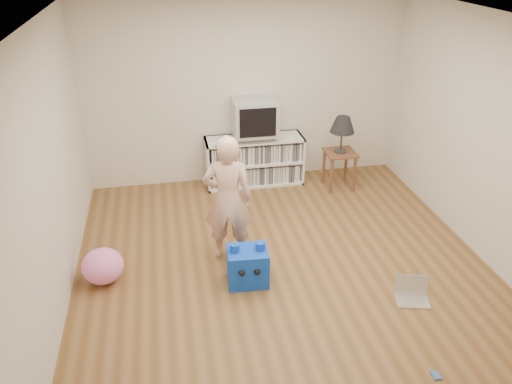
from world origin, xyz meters
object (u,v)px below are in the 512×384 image
at_px(table_lamp, 343,125).
at_px(plush_blue, 248,266).
at_px(crt_tv, 254,117).
at_px(media_unit, 254,160).
at_px(dvd_deck, 254,136).
at_px(side_table, 340,160).
at_px(laptop, 412,293).
at_px(plush_pink, 103,266).
at_px(person, 228,199).

distance_m(table_lamp, plush_blue, 2.66).
bearing_deg(crt_tv, plush_blue, -102.44).
height_order(media_unit, dvd_deck, dvd_deck).
height_order(side_table, laptop, side_table).
xyz_separation_m(media_unit, crt_tv, (0.00, -0.02, 0.67)).
bearing_deg(crt_tv, media_unit, 90.00).
distance_m(dvd_deck, plush_pink, 2.88).
relative_size(laptop, plush_pink, 0.88).
height_order(table_lamp, plush_blue, table_lamp).
bearing_deg(media_unit, laptop, -69.74).
relative_size(media_unit, plush_pink, 3.22).
bearing_deg(person, dvd_deck, -99.51).
relative_size(dvd_deck, table_lamp, 0.87).
distance_m(dvd_deck, table_lamp, 1.24).
distance_m(crt_tv, side_table, 1.36).
xyz_separation_m(side_table, plush_pink, (-3.16, -1.63, -0.23)).
height_order(person, plush_pink, person).
bearing_deg(plush_blue, media_unit, 81.59).
relative_size(crt_tv, laptop, 1.57).
bearing_deg(table_lamp, person, -141.34).
distance_m(crt_tv, plush_pink, 2.95).
height_order(dvd_deck, plush_blue, dvd_deck).
xyz_separation_m(side_table, person, (-1.79, -1.44, 0.32)).
distance_m(side_table, plush_pink, 3.56).
relative_size(dvd_deck, plush_blue, 0.93).
bearing_deg(plush_pink, laptop, -16.09).
bearing_deg(side_table, plush_blue, -130.73).
bearing_deg(media_unit, dvd_deck, -90.00).
bearing_deg(table_lamp, media_unit, 161.64).
distance_m(dvd_deck, person, 1.91).
bearing_deg(table_lamp, dvd_deck, 162.34).
height_order(table_lamp, person, person).
distance_m(laptop, plush_blue, 1.69).
bearing_deg(plush_blue, side_table, 53.20).
xyz_separation_m(table_lamp, plush_pink, (-3.16, -1.63, -0.76)).
distance_m(media_unit, laptop, 3.11).
xyz_separation_m(media_unit, side_table, (1.16, -0.39, 0.07)).
height_order(media_unit, crt_tv, crt_tv).
bearing_deg(laptop, table_lamp, 102.79).
bearing_deg(media_unit, plush_pink, -134.77).
xyz_separation_m(table_lamp, person, (-1.79, -1.44, -0.21)).
xyz_separation_m(crt_tv, plush_pink, (-2.00, -2.00, -0.84)).
relative_size(crt_tv, person, 0.41).
bearing_deg(side_table, person, -141.34).
bearing_deg(media_unit, crt_tv, -90.00).
relative_size(person, laptop, 3.86).
distance_m(media_unit, side_table, 1.23).
bearing_deg(plush_blue, table_lamp, 53.20).
height_order(crt_tv, table_lamp, crt_tv).
bearing_deg(media_unit, plush_blue, -102.34).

